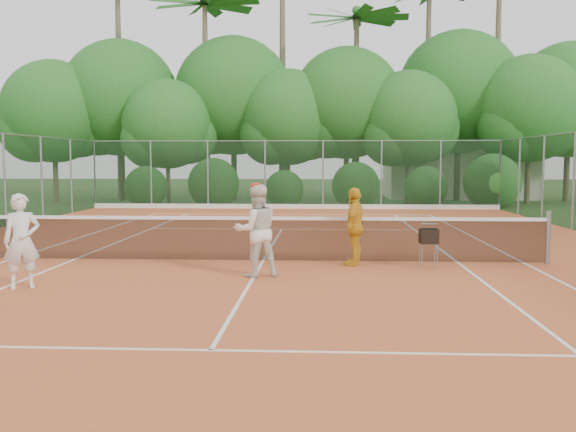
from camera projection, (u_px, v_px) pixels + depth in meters
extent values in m
plane|color=#244418|center=(263.00, 262.00, 13.63)|extent=(120.00, 120.00, 0.00)
cube|color=#C55D2D|center=(263.00, 262.00, 13.63)|extent=(18.00, 36.00, 0.02)
cube|color=beige|center=(457.00, 172.00, 36.90)|extent=(8.00, 5.00, 3.00)
cylinder|color=gray|center=(548.00, 238.00, 13.27)|extent=(0.10, 0.10, 1.10)
cube|color=black|center=(263.00, 240.00, 13.59)|extent=(11.87, 0.03, 0.86)
cube|color=white|center=(263.00, 218.00, 13.55)|extent=(11.87, 0.04, 0.07)
imported|color=silver|center=(22.00, 241.00, 10.74)|extent=(0.69, 0.62, 1.60)
imported|color=silver|center=(256.00, 230.00, 11.82)|extent=(1.01, 0.91, 1.71)
ellipsoid|color=#B42218|center=(256.00, 186.00, 11.74)|extent=(0.22, 0.22, 0.14)
imported|color=gold|center=(355.00, 226.00, 13.10)|extent=(0.66, 1.01, 1.60)
cylinder|color=gray|center=(422.00, 257.00, 12.66)|extent=(0.02, 0.02, 0.50)
cylinder|color=gray|center=(435.00, 255.00, 12.95)|extent=(0.02, 0.02, 0.50)
cube|color=black|center=(429.00, 236.00, 12.77)|extent=(0.34, 0.34, 0.29)
sphere|color=yellow|center=(296.00, 212.00, 25.96)|extent=(0.07, 0.07, 0.07)
sphere|color=gold|center=(271.00, 214.00, 25.22)|extent=(0.07, 0.07, 0.07)
sphere|color=#B5D331|center=(424.00, 223.00, 21.73)|extent=(0.07, 0.07, 0.07)
cube|color=white|center=(290.00, 214.00, 25.45)|extent=(11.03, 0.06, 0.01)
cube|color=white|center=(12.00, 259.00, 13.92)|extent=(0.06, 23.77, 0.01)
cube|color=white|center=(525.00, 264.00, 13.34)|extent=(0.06, 23.77, 0.01)
cube|color=white|center=(74.00, 260.00, 13.85)|extent=(0.06, 23.77, 0.01)
cube|color=white|center=(458.00, 263.00, 13.41)|extent=(0.06, 23.77, 0.01)
cube|color=white|center=(282.00, 229.00, 20.00)|extent=(8.23, 0.06, 0.01)
cube|color=white|center=(211.00, 350.00, 7.26)|extent=(8.23, 0.06, 0.01)
cube|color=white|center=(263.00, 261.00, 13.63)|extent=(0.06, 12.80, 0.01)
cube|color=#19381E|center=(294.00, 175.00, 28.42)|extent=(18.00, 0.02, 3.00)
cylinder|color=gray|center=(95.00, 175.00, 28.90)|extent=(0.07, 0.07, 3.00)
cylinder|color=gray|center=(500.00, 175.00, 27.94)|extent=(0.07, 0.07, 3.00)
cylinder|color=gray|center=(95.00, 175.00, 28.90)|extent=(0.07, 0.07, 3.00)
cylinder|color=gray|center=(500.00, 175.00, 27.94)|extent=(0.07, 0.07, 3.00)
cylinder|color=brown|center=(55.00, 166.00, 33.03)|extent=(0.26, 0.26, 3.75)
sphere|color=#256020|center=(54.00, 111.00, 32.79)|extent=(5.25, 5.25, 5.25)
cylinder|color=brown|center=(122.00, 160.00, 34.34)|extent=(0.30, 0.30, 4.40)
sphere|color=#256020|center=(120.00, 98.00, 34.05)|extent=(6.16, 6.16, 6.16)
cylinder|color=brown|center=(168.00, 171.00, 32.24)|extent=(0.22, 0.22, 3.20)
sphere|color=#256020|center=(167.00, 124.00, 32.03)|extent=(4.48, 4.48, 4.48)
cylinder|color=brown|center=(234.00, 159.00, 34.51)|extent=(0.31, 0.31, 4.50)
sphere|color=#256020|center=(234.00, 96.00, 34.22)|extent=(6.30, 6.30, 6.30)
cylinder|color=brown|center=(288.00, 168.00, 32.90)|extent=(0.24, 0.24, 3.50)
sphere|color=#256020|center=(288.00, 117.00, 32.68)|extent=(4.90, 4.90, 4.90)
cylinder|color=brown|center=(346.00, 162.00, 33.22)|extent=(0.28, 0.28, 4.10)
sphere|color=#256020|center=(347.00, 103.00, 32.95)|extent=(5.74, 5.74, 5.74)
cylinder|color=brown|center=(408.00, 170.00, 31.89)|extent=(0.23, 0.23, 3.40)
sphere|color=#256020|center=(408.00, 119.00, 31.67)|extent=(4.76, 4.76, 4.76)
cylinder|color=brown|center=(457.00, 157.00, 34.37)|extent=(0.32, 0.32, 4.65)
sphere|color=#256020|center=(459.00, 92.00, 34.07)|extent=(6.51, 6.51, 6.51)
cylinder|color=brown|center=(528.00, 165.00, 31.96)|extent=(0.26, 0.26, 3.80)
sphere|color=#256020|center=(530.00, 109.00, 31.71)|extent=(5.32, 5.32, 5.32)
cylinder|color=brown|center=(567.00, 161.00, 33.40)|extent=(0.29, 0.29, 4.25)
sphere|color=#256020|center=(569.00, 100.00, 33.12)|extent=(5.95, 5.95, 5.95)
cone|color=brown|center=(119.00, 82.00, 35.48)|extent=(0.44, 0.44, 13.00)
cone|color=brown|center=(206.00, 98.00, 34.31)|extent=(0.44, 0.44, 11.00)
cone|color=brown|center=(282.00, 65.00, 35.91)|extent=(0.44, 0.44, 15.00)
cone|color=brown|center=(356.00, 106.00, 33.43)|extent=(0.44, 0.44, 10.00)
sphere|color=#256020|center=(357.00, 11.00, 33.01)|extent=(0.50, 0.50, 0.50)
cone|color=brown|center=(427.00, 90.00, 35.12)|extent=(0.44, 0.44, 12.00)
cone|color=brown|center=(497.00, 73.00, 35.82)|extent=(0.44, 0.44, 14.00)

